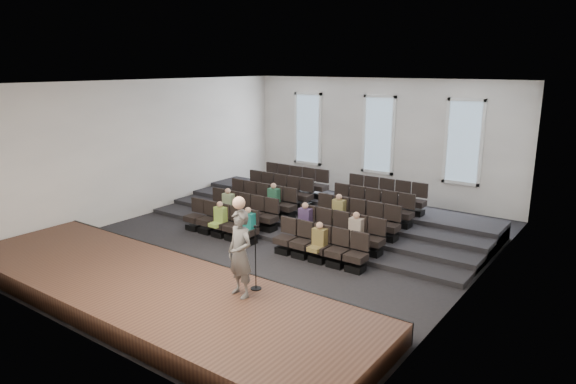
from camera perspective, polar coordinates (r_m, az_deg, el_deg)
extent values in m
plane|color=black|center=(16.41, -1.16, -5.66)|extent=(14.00, 14.00, 0.00)
cube|color=white|center=(15.46, -1.26, 12.10)|extent=(12.00, 14.00, 0.02)
cube|color=white|center=(21.69, 10.08, 5.77)|extent=(12.00, 0.04, 5.00)
cube|color=white|center=(11.14, -23.52, -2.93)|extent=(12.00, 0.04, 5.00)
cube|color=white|center=(19.91, -15.24, 4.78)|extent=(0.04, 14.00, 5.00)
cube|color=white|center=(13.12, 20.29, -0.19)|extent=(0.04, 14.00, 5.00)
cube|color=#4A2E20|center=(12.92, -15.14, -10.60)|extent=(11.80, 3.60, 0.50)
cube|color=black|center=(13.98, -9.48, -8.34)|extent=(11.80, 0.06, 0.52)
cube|color=black|center=(18.20, 3.25, -3.44)|extent=(11.80, 4.80, 0.15)
cube|color=black|center=(18.60, 4.12, -2.82)|extent=(11.80, 3.75, 0.30)
cube|color=black|center=(19.01, 4.96, -2.23)|extent=(11.80, 2.70, 0.45)
cube|color=black|center=(19.43, 5.76, -1.66)|extent=(11.80, 1.65, 0.60)
cube|color=black|center=(17.94, -10.35, -3.83)|extent=(0.47, 0.43, 0.20)
cube|color=black|center=(17.85, -10.40, -2.88)|extent=(0.55, 0.50, 0.19)
cube|color=black|center=(17.87, -9.97, -1.47)|extent=(0.55, 0.08, 0.50)
cube|color=black|center=(17.53, -8.99, -4.20)|extent=(0.47, 0.43, 0.20)
cube|color=black|center=(17.43, -9.02, -3.23)|extent=(0.55, 0.50, 0.19)
cube|color=black|center=(17.46, -8.59, -1.78)|extent=(0.55, 0.08, 0.50)
cube|color=black|center=(17.13, -7.55, -4.58)|extent=(0.47, 0.43, 0.20)
cube|color=black|center=(17.03, -7.59, -3.59)|extent=(0.55, 0.50, 0.19)
cube|color=black|center=(17.06, -7.15, -2.11)|extent=(0.55, 0.08, 0.50)
cube|color=black|center=(16.74, -6.05, -4.98)|extent=(0.47, 0.43, 0.20)
cube|color=black|center=(16.64, -6.08, -3.97)|extent=(0.55, 0.50, 0.19)
cube|color=black|center=(16.67, -5.63, -2.45)|extent=(0.55, 0.08, 0.50)
cube|color=black|center=(16.36, -4.47, -5.39)|extent=(0.47, 0.43, 0.20)
cube|color=black|center=(16.27, -4.49, -4.36)|extent=(0.55, 0.50, 0.19)
cube|color=black|center=(16.29, -4.04, -2.81)|extent=(0.55, 0.08, 0.50)
cube|color=black|center=(15.52, -0.35, -6.45)|extent=(0.47, 0.43, 0.20)
cube|color=black|center=(15.41, -0.35, -5.37)|extent=(0.55, 0.50, 0.19)
cube|color=black|center=(15.44, 0.10, -3.72)|extent=(0.55, 0.08, 0.50)
cube|color=black|center=(15.19, 1.49, -6.91)|extent=(0.47, 0.43, 0.20)
cube|color=black|center=(15.09, 1.50, -5.81)|extent=(0.55, 0.50, 0.19)
cube|color=black|center=(15.12, 1.96, -4.12)|extent=(0.55, 0.08, 0.50)
cube|color=black|center=(14.89, 3.41, -7.38)|extent=(0.47, 0.43, 0.20)
cube|color=black|center=(14.78, 3.43, -6.26)|extent=(0.55, 0.50, 0.19)
cube|color=black|center=(14.81, 3.89, -4.54)|extent=(0.55, 0.08, 0.50)
cube|color=black|center=(14.60, 5.42, -7.86)|extent=(0.47, 0.43, 0.20)
cube|color=black|center=(14.49, 5.44, -6.72)|extent=(0.55, 0.50, 0.19)
cube|color=black|center=(14.52, 5.90, -4.97)|extent=(0.55, 0.08, 0.50)
cube|color=black|center=(14.33, 7.50, -8.35)|extent=(0.47, 0.43, 0.20)
cube|color=black|center=(14.22, 7.54, -7.20)|extent=(0.55, 0.50, 0.19)
cube|color=black|center=(14.25, 8.00, -5.40)|extent=(0.55, 0.08, 0.50)
cube|color=black|center=(18.60, -8.05, -2.61)|extent=(0.47, 0.43, 0.20)
cube|color=black|center=(18.51, -8.08, -1.69)|extent=(0.55, 0.50, 0.19)
cube|color=black|center=(18.55, -7.68, -0.33)|extent=(0.55, 0.08, 0.50)
cube|color=black|center=(18.20, -6.68, -2.93)|extent=(0.47, 0.43, 0.20)
cube|color=black|center=(18.12, -6.71, -2.00)|extent=(0.55, 0.50, 0.19)
cube|color=black|center=(18.16, -6.30, -0.61)|extent=(0.55, 0.08, 0.50)
cube|color=black|center=(17.82, -5.26, -3.27)|extent=(0.47, 0.43, 0.20)
cube|color=black|center=(17.73, -5.28, -2.31)|extent=(0.55, 0.50, 0.19)
cube|color=black|center=(17.77, -4.86, -0.89)|extent=(0.55, 0.08, 0.50)
cube|color=black|center=(17.45, -3.76, -3.62)|extent=(0.47, 0.43, 0.20)
cube|color=black|center=(17.35, -3.78, -2.64)|extent=(0.55, 0.50, 0.19)
cube|color=black|center=(17.40, -3.36, -1.19)|extent=(0.55, 0.08, 0.50)
cube|color=black|center=(17.09, -2.21, -3.98)|extent=(0.47, 0.43, 0.20)
cube|color=black|center=(16.99, -2.22, -2.99)|extent=(0.55, 0.50, 0.19)
cube|color=black|center=(17.04, -1.79, -1.50)|extent=(0.55, 0.08, 0.50)
cube|color=black|center=(16.28, 1.84, -4.90)|extent=(0.47, 0.43, 0.20)
cube|color=black|center=(16.18, 1.84, -3.86)|extent=(0.55, 0.50, 0.19)
cube|color=black|center=(16.23, 2.27, -2.30)|extent=(0.55, 0.08, 0.50)
cube|color=black|center=(15.97, 3.63, -5.30)|extent=(0.47, 0.43, 0.20)
cube|color=black|center=(15.87, 3.65, -4.25)|extent=(0.55, 0.50, 0.19)
cube|color=black|center=(15.92, 4.07, -2.65)|extent=(0.55, 0.08, 0.50)
cube|color=black|center=(15.68, 5.49, -5.71)|extent=(0.47, 0.43, 0.20)
cube|color=black|center=(15.58, 5.52, -4.64)|extent=(0.55, 0.50, 0.19)
cube|color=black|center=(15.63, 5.94, -3.01)|extent=(0.55, 0.08, 0.50)
cube|color=black|center=(15.40, 7.43, -6.13)|extent=(0.47, 0.43, 0.20)
cube|color=black|center=(15.30, 7.46, -5.04)|extent=(0.55, 0.50, 0.19)
cube|color=black|center=(15.35, 7.89, -3.38)|extent=(0.55, 0.08, 0.50)
cube|color=black|center=(15.15, 9.43, -6.56)|extent=(0.47, 0.43, 0.20)
cube|color=black|center=(15.04, 9.48, -5.45)|extent=(0.55, 0.50, 0.19)
cube|color=black|center=(15.10, 9.90, -3.76)|extent=(0.55, 0.08, 0.50)
cube|color=black|center=(19.29, -5.92, -1.47)|extent=(0.47, 0.42, 0.20)
cube|color=black|center=(19.21, -5.94, -0.58)|extent=(0.55, 0.50, 0.19)
cube|color=black|center=(19.27, -5.56, 0.73)|extent=(0.55, 0.08, 0.50)
cube|color=black|center=(18.91, -4.56, -1.76)|extent=(0.47, 0.42, 0.20)
cube|color=black|center=(18.83, -4.57, -0.85)|extent=(0.55, 0.50, 0.19)
cube|color=black|center=(18.89, -4.19, 0.48)|extent=(0.55, 0.08, 0.50)
cube|color=black|center=(18.54, -3.14, -2.06)|extent=(0.47, 0.42, 0.20)
cube|color=black|center=(18.46, -3.15, -1.13)|extent=(0.55, 0.50, 0.19)
cube|color=black|center=(18.52, -2.76, 0.23)|extent=(0.55, 0.08, 0.50)
cube|color=black|center=(18.19, -1.67, -2.36)|extent=(0.47, 0.42, 0.20)
cube|color=black|center=(18.10, -1.67, -1.42)|extent=(0.55, 0.50, 0.19)
cube|color=black|center=(18.16, -1.28, -0.03)|extent=(0.55, 0.08, 0.50)
cube|color=black|center=(17.84, -0.13, -2.68)|extent=(0.47, 0.42, 0.20)
cube|color=black|center=(17.76, -0.14, -1.72)|extent=(0.55, 0.50, 0.19)
cube|color=black|center=(17.81, 0.26, -0.31)|extent=(0.55, 0.08, 0.50)
cube|color=black|center=(17.07, 3.82, -3.49)|extent=(0.47, 0.42, 0.20)
cube|color=black|center=(16.98, 3.83, -2.49)|extent=(0.55, 0.50, 0.19)
cube|color=black|center=(17.04, 4.23, -1.01)|extent=(0.55, 0.08, 0.50)
cube|color=black|center=(16.78, 5.56, -3.84)|extent=(0.47, 0.42, 0.20)
cube|color=black|center=(16.68, 5.58, -2.83)|extent=(0.55, 0.50, 0.19)
cube|color=black|center=(16.75, 5.98, -1.32)|extent=(0.55, 0.08, 0.50)
cube|color=black|center=(16.50, 7.36, -4.20)|extent=(0.47, 0.42, 0.20)
cube|color=black|center=(16.40, 7.39, -3.18)|extent=(0.55, 0.50, 0.19)
cube|color=black|center=(16.47, 7.79, -1.63)|extent=(0.55, 0.08, 0.50)
cube|color=black|center=(16.24, 9.22, -4.57)|extent=(0.47, 0.42, 0.20)
cube|color=black|center=(16.14, 9.26, -3.53)|extent=(0.55, 0.50, 0.19)
cube|color=black|center=(16.21, 9.65, -1.96)|extent=(0.55, 0.08, 0.50)
cube|color=black|center=(16.00, 11.14, -4.95)|extent=(0.47, 0.42, 0.20)
cube|color=black|center=(15.90, 11.20, -3.89)|extent=(0.55, 0.50, 0.19)
cube|color=black|center=(15.97, 11.58, -2.30)|extent=(0.55, 0.08, 0.50)
cube|color=black|center=(20.02, -3.93, -0.41)|extent=(0.47, 0.42, 0.20)
cube|color=black|center=(19.95, -3.95, 0.45)|extent=(0.55, 0.50, 0.19)
cube|color=black|center=(20.02, -3.58, 1.70)|extent=(0.55, 0.08, 0.50)
cube|color=black|center=(19.66, -2.59, -0.67)|extent=(0.47, 0.42, 0.20)
cube|color=black|center=(19.58, -2.60, 0.21)|extent=(0.55, 0.50, 0.19)
cube|color=black|center=(19.65, -2.23, 1.49)|extent=(0.55, 0.08, 0.50)
cube|color=black|center=(19.30, -1.19, -0.93)|extent=(0.47, 0.42, 0.20)
cube|color=black|center=(19.22, -1.19, -0.04)|extent=(0.55, 0.50, 0.19)
cube|color=black|center=(19.29, -0.83, 1.26)|extent=(0.55, 0.08, 0.50)
cube|color=black|center=(18.96, 0.26, -1.21)|extent=(0.47, 0.42, 0.20)
cube|color=black|center=(18.88, 0.26, -0.30)|extent=(0.55, 0.50, 0.19)
cube|color=black|center=(18.95, 0.63, 1.03)|extent=(0.55, 0.08, 0.50)
cube|color=black|center=(18.63, 1.76, -1.49)|extent=(0.47, 0.42, 0.20)
cube|color=black|center=(18.55, 1.77, -0.56)|extent=(0.55, 0.50, 0.19)
cube|color=black|center=(18.62, 2.14, 0.79)|extent=(0.55, 0.08, 0.50)
cube|color=black|center=(17.89, 5.61, -2.21)|extent=(0.47, 0.42, 0.20)
cube|color=black|center=(17.81, 5.64, -1.25)|extent=(0.55, 0.50, 0.19)
cube|color=black|center=(17.88, 6.01, 0.16)|extent=(0.55, 0.08, 0.50)
cube|color=black|center=(17.61, 7.30, -2.52)|extent=(0.47, 0.42, 0.20)
cube|color=black|center=(17.52, 7.33, -1.55)|extent=(0.55, 0.50, 0.19)
cube|color=black|center=(17.60, 7.70, -0.11)|extent=(0.55, 0.08, 0.50)
cube|color=black|center=(17.34, 9.04, -2.84)|extent=(0.47, 0.42, 0.20)
cube|color=black|center=(17.26, 9.08, -1.85)|extent=(0.55, 0.50, 0.19)
cube|color=black|center=(17.34, 9.44, -0.39)|extent=(0.55, 0.08, 0.50)
cube|color=black|center=(17.10, 10.83, -3.16)|extent=(0.47, 0.42, 0.20)
cube|color=black|center=(17.01, 10.88, -2.16)|extent=(0.55, 0.50, 0.19)
cube|color=black|center=(17.09, 11.24, -0.68)|extent=(0.55, 0.08, 0.50)
cube|color=black|center=(16.87, 12.68, -3.49)|extent=(0.47, 0.42, 0.20)
cube|color=black|center=(16.78, 12.73, -2.48)|extent=(0.55, 0.50, 0.19)
cube|color=black|center=(16.86, 13.09, -0.98)|extent=(0.55, 0.08, 0.50)
cube|color=black|center=(20.78, -2.09, 0.57)|extent=(0.47, 0.42, 0.20)
cube|color=black|center=(20.71, -2.10, 1.40)|extent=(0.55, 0.50, 0.19)
cube|color=black|center=(20.79, -1.76, 2.61)|extent=(0.55, 0.08, 0.50)
cube|color=black|center=(20.43, -0.77, 0.34)|extent=(0.47, 0.42, 0.20)
cube|color=black|center=(20.36, -0.77, 1.19)|extent=(0.55, 0.50, 0.19)
cube|color=black|center=(20.44, -0.42, 2.42)|extent=(0.55, 0.08, 0.50)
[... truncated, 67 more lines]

